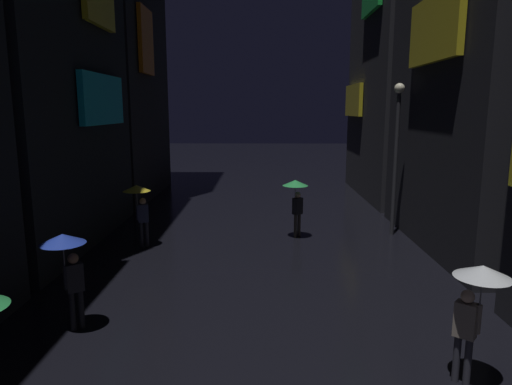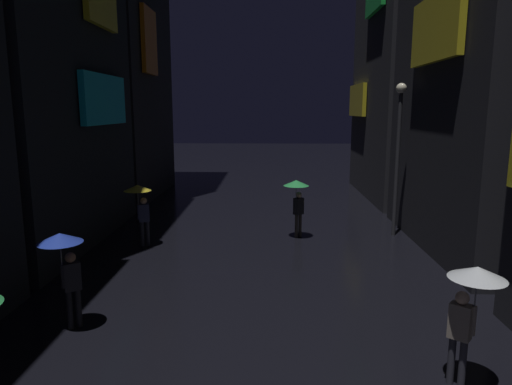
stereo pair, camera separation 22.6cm
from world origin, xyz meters
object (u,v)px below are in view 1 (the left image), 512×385
at_px(pedestrian_far_right_clear, 477,291).
at_px(pedestrian_midstreet_centre_green, 296,192).
at_px(streetlamp_right_far, 397,142).
at_px(pedestrian_midstreet_left_yellow, 139,198).
at_px(pedestrian_near_crossing_blue, 67,255).

height_order(pedestrian_far_right_clear, pedestrian_midstreet_centre_green, same).
bearing_deg(streetlamp_right_far, pedestrian_midstreet_left_yellow, -169.64).
bearing_deg(pedestrian_near_crossing_blue, pedestrian_midstreet_centre_green, 53.96).
xyz_separation_m(pedestrian_near_crossing_blue, pedestrian_midstreet_centre_green, (5.19, 7.13, 0.00)).
bearing_deg(pedestrian_far_right_clear, pedestrian_near_crossing_blue, 166.43).
bearing_deg(pedestrian_near_crossing_blue, streetlamp_right_far, 40.76).
relative_size(pedestrian_far_right_clear, streetlamp_right_far, 0.39).
distance_m(pedestrian_near_crossing_blue, pedestrian_midstreet_centre_green, 8.82).
bearing_deg(streetlamp_right_far, pedestrian_far_right_clear, -98.08).
height_order(pedestrian_near_crossing_blue, pedestrian_midstreet_centre_green, same).
relative_size(pedestrian_near_crossing_blue, pedestrian_midstreet_centre_green, 1.00).
xyz_separation_m(pedestrian_midstreet_left_yellow, pedestrian_midstreet_centre_green, (5.30, 1.18, 0.00)).
distance_m(pedestrian_far_right_clear, pedestrian_midstreet_left_yellow, 10.83).
xyz_separation_m(pedestrian_far_right_clear, pedestrian_midstreet_centre_green, (-2.27, 8.93, 0.00)).
relative_size(pedestrian_midstreet_left_yellow, pedestrian_near_crossing_blue, 1.00).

